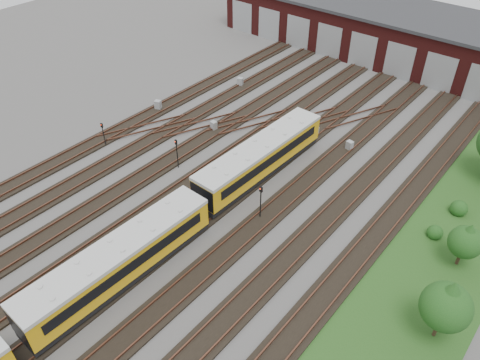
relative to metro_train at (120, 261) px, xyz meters
The scene contains 18 objects.
ground 9.10m from the metro_train, 102.99° to the left, with size 120.00×120.00×0.00m, color #4D4A48.
track_network 9.68m from the metro_train, 103.18° to the left, with size 30.40×70.00×0.33m.
maintenance_shed 48.70m from the metro_train, 92.36° to the left, with size 51.00×12.50×6.35m.
grass_verge 25.32m from the metro_train, 47.68° to the left, with size 8.00×55.00×0.05m, color #1C4717.
metro_train is the anchor object (origin of this frame).
signal_mast_0 17.85m from the metro_train, 146.35° to the left, with size 0.24×0.23×2.60m.
signal_mast_1 13.68m from the metro_train, 118.91° to the left, with size 0.26×0.25×3.09m.
signal_mast_2 19.22m from the metro_train, 95.80° to the left, with size 0.26×0.25×2.71m.
signal_mast_3 11.90m from the metro_train, 72.28° to the left, with size 0.26×0.25×3.33m.
relay_cabinet_0 24.37m from the metro_train, 131.57° to the left, with size 0.67×0.56×1.12m, color #96999B.
relay_cabinet_1 31.23m from the metro_train, 114.01° to the left, with size 0.65×0.54×1.09m, color #96999B.
relay_cabinet_2 20.82m from the metro_train, 113.96° to the left, with size 0.62×0.52×1.04m, color #96999B.
relay_cabinet_3 25.20m from the metro_train, 79.96° to the left, with size 0.62×0.52×1.04m, color #96999B.
relay_cabinet_4 25.14m from the metro_train, 89.42° to the left, with size 0.58×0.49×0.97m, color #96999B.
tree_3 24.51m from the metro_train, 42.97° to the left, with size 2.44×2.44×4.05m.
tree_4 21.35m from the metro_train, 27.16° to the left, with size 3.14×3.14×5.20m.
bush_0 24.13m from the metro_train, 49.88° to the left, with size 1.23×1.23×1.23m, color #134513.
bush_1 27.53m from the metro_train, 54.46° to the left, with size 1.41×1.41×1.41m, color #134513.
Camera 1 is at (22.42, -20.24, 26.47)m, focal length 35.00 mm.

